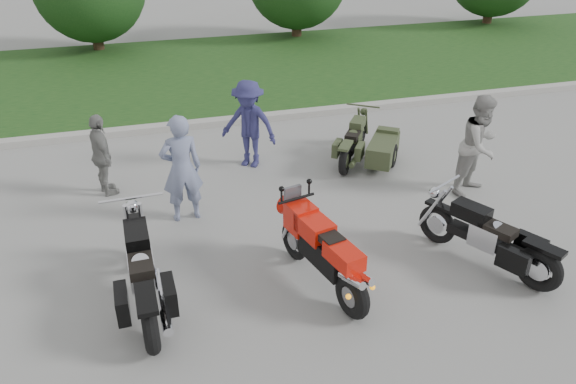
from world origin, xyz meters
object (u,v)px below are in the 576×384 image
object	(u,v)px
person_grey	(480,145)
cruiser_left	(144,277)
person_denim	(249,124)
person_back	(102,155)
person_stripe	(181,169)
cruiser_sidecar	(370,147)
cruiser_right	(492,241)
sportbike_red	(324,251)

from	to	relation	value
person_grey	cruiser_left	bearing A→B (deg)	167.42
person_denim	person_back	distance (m)	2.86
person_stripe	cruiser_sidecar	bearing A→B (deg)	-168.79
cruiser_left	person_stripe	distance (m)	2.38
cruiser_left	person_grey	bearing A→B (deg)	13.91
person_grey	person_back	bearing A→B (deg)	136.74
person_stripe	person_back	size ratio (longest dim) A/B	1.22
cruiser_left	cruiser_sidecar	size ratio (longest dim) A/B	1.35
person_grey	person_denim	xyz separation A→B (m)	(-3.80, 2.21, -0.04)
person_denim	person_back	bearing A→B (deg)	-134.89
person_grey	person_back	size ratio (longest dim) A/B	1.20
cruiser_right	person_back	size ratio (longest dim) A/B	1.37
cruiser_right	person_stripe	xyz separation A→B (m)	(-4.22, 2.66, 0.49)
cruiser_right	person_denim	xyz separation A→B (m)	(-2.71, 4.39, 0.44)
cruiser_left	person_denim	size ratio (longest dim) A/B	1.44
cruiser_right	cruiser_sidecar	world-z (taller)	cruiser_right
cruiser_left	person_denim	xyz separation A→B (m)	(2.30, 3.93, 0.39)
cruiser_right	person_grey	bearing A→B (deg)	35.73
cruiser_sidecar	person_grey	size ratio (longest dim) A/B	1.02
cruiser_sidecar	person_denim	bearing A→B (deg)	-159.17
cruiser_right	person_grey	size ratio (longest dim) A/B	1.14
cruiser_left	cruiser_right	world-z (taller)	cruiser_left
person_stripe	person_back	world-z (taller)	person_stripe
sportbike_red	person_denim	distance (m)	4.17
cruiser_left	person_grey	xyz separation A→B (m)	(6.10, 1.72, 0.43)
cruiser_right	person_grey	xyz separation A→B (m)	(1.09, 2.18, 0.47)
cruiser_right	person_grey	world-z (taller)	person_grey
cruiser_right	person_denim	world-z (taller)	person_denim
cruiser_right	person_stripe	distance (m)	5.01
cruiser_left	person_grey	world-z (taller)	person_grey
person_stripe	person_back	distance (m)	1.84
cruiser_sidecar	person_stripe	size ratio (longest dim) A/B	1.01
cruiser_left	cruiser_right	distance (m)	5.03
sportbike_red	cruiser_sidecar	xyz separation A→B (m)	(2.23, 3.55, -0.23)
cruiser_right	person_denim	size ratio (longest dim) A/B	1.19
cruiser_right	cruiser_sidecar	bearing A→B (deg)	67.15
cruiser_right	person_back	distance (m)	6.80
cruiser_right	cruiser_sidecar	size ratio (longest dim) A/B	1.12
cruiser_left	person_grey	size ratio (longest dim) A/B	1.38
cruiser_right	sportbike_red	bearing A→B (deg)	147.08
cruiser_left	cruiser_sidecar	xyz separation A→B (m)	(4.68, 3.33, -0.14)
cruiser_left	person_stripe	bearing A→B (deg)	68.50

